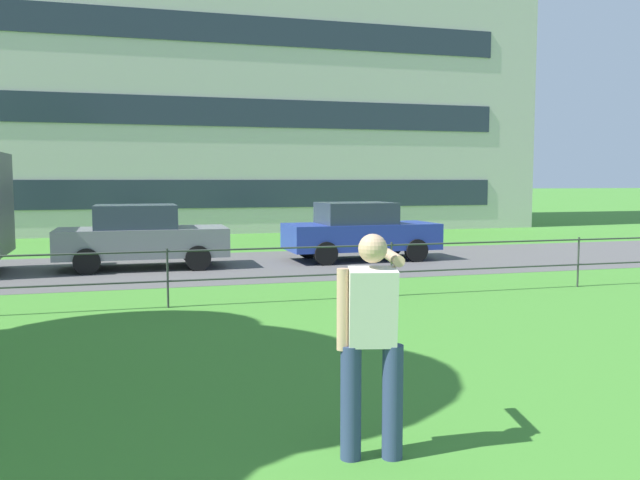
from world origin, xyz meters
TOP-DOWN VIEW (x-y plane):
  - street_strip at (0.00, 17.89)m, footprint 80.00×6.02m
  - park_fence at (0.00, 12.79)m, footprint 32.06×0.04m
  - person_thrower at (1.18, 6.18)m, footprint 0.65×0.75m
  - car_grey_center at (-0.34, 18.09)m, footprint 4.01×1.84m
  - car_blue_far_right at (5.29, 18.22)m, footprint 4.03×1.88m
  - apartment_building_background at (2.50, 32.85)m, footprint 28.93×10.46m

SIDE VIEW (x-z plane):
  - street_strip at x=0.00m, z-range 0.00..0.01m
  - park_fence at x=0.00m, z-range 0.17..1.17m
  - car_grey_center at x=-0.34m, z-range 0.01..1.55m
  - car_blue_far_right at x=5.29m, z-range 0.01..1.55m
  - person_thrower at x=1.18m, z-range 0.07..1.81m
  - apartment_building_background at x=2.50m, z-range 0.01..19.47m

